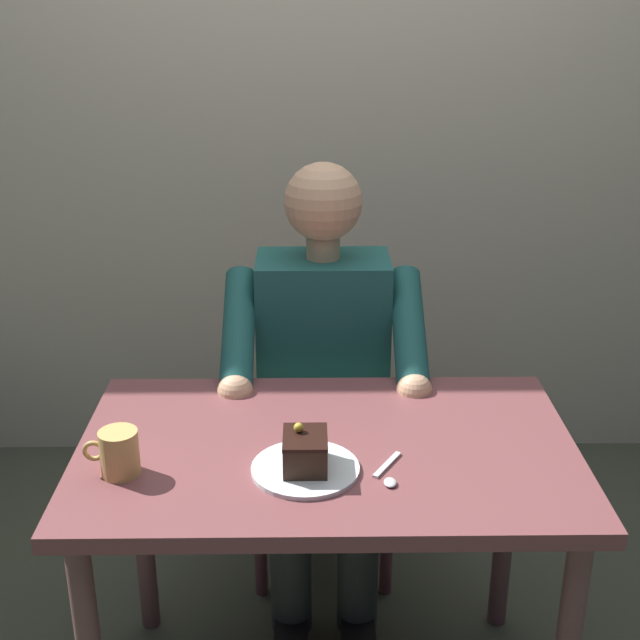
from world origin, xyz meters
The scene contains 8 objects.
cafe_rear_panel centered at (0.00, -1.30, 1.50)m, with size 6.40×0.12×3.00m, color beige.
dining_table centered at (0.00, 0.00, 0.63)m, with size 1.08×0.66×0.72m.
chair centered at (0.00, -0.65, 0.50)m, with size 0.42×0.42×0.90m.
seated_person centered at (0.00, -0.48, 0.64)m, with size 0.53×0.58×1.23m.
dessert_plate centered at (0.05, 0.11, 0.73)m, with size 0.22×0.22×0.01m, color white.
cake_slice centered at (0.05, 0.11, 0.77)m, with size 0.09×0.11×0.09m.
coffee_cup centered at (0.42, 0.11, 0.77)m, with size 0.11×0.08×0.10m.
dessert_spoon centered at (-0.12, 0.13, 0.73)m, with size 0.07×0.14×0.01m.
Camera 1 is at (0.04, 1.60, 1.65)m, focal length 47.47 mm.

